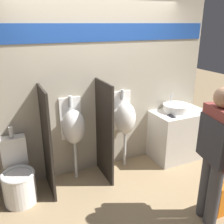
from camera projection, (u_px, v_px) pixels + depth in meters
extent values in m
plane|color=#997F5B|center=(117.00, 184.00, 3.61)|extent=(16.00, 16.00, 0.00)
cube|color=#B2A893|center=(100.00, 84.00, 3.67)|extent=(3.61, 0.06, 2.70)
cube|color=#1E479E|center=(100.00, 33.00, 3.40)|extent=(3.54, 0.01, 0.24)
cube|color=silver|center=(178.00, 135.00, 4.24)|extent=(0.91, 0.56, 0.82)
cylinder|color=white|center=(176.00, 108.00, 4.11)|extent=(0.44, 0.44, 0.12)
cylinder|color=silver|center=(171.00, 98.00, 4.19)|extent=(0.03, 0.03, 0.14)
cube|color=black|center=(171.00, 116.00, 3.89)|extent=(0.07, 0.14, 0.01)
cube|color=#28231E|center=(47.00, 142.00, 3.25)|extent=(0.03, 0.59, 1.46)
cube|color=#28231E|center=(104.00, 132.00, 3.58)|extent=(0.03, 0.59, 1.46)
cylinder|color=silver|center=(76.00, 160.00, 3.67)|extent=(0.04, 0.04, 0.59)
ellipsoid|color=white|center=(74.00, 127.00, 3.50)|extent=(0.33, 0.30, 0.50)
cube|color=white|center=(71.00, 118.00, 3.60)|extent=(0.31, 0.02, 0.63)
cylinder|color=silver|center=(70.00, 102.00, 3.48)|extent=(0.06, 0.06, 0.16)
cylinder|color=silver|center=(125.00, 149.00, 4.00)|extent=(0.04, 0.04, 0.59)
ellipsoid|color=white|center=(125.00, 118.00, 3.82)|extent=(0.33, 0.30, 0.50)
cube|color=white|center=(121.00, 111.00, 3.92)|extent=(0.31, 0.02, 0.63)
cylinder|color=silver|center=(122.00, 95.00, 3.80)|extent=(0.06, 0.06, 0.16)
cylinder|color=white|center=(20.00, 188.00, 3.20)|extent=(0.41, 0.41, 0.40)
torus|color=white|center=(18.00, 174.00, 3.12)|extent=(0.42, 0.42, 0.04)
cube|color=white|center=(14.00, 151.00, 3.31)|extent=(0.32, 0.16, 0.40)
cylinder|color=silver|center=(11.00, 132.00, 3.20)|extent=(0.06, 0.06, 0.14)
cylinder|color=#3D3D42|center=(214.00, 195.00, 2.78)|extent=(0.15, 0.15, 0.78)
cylinder|color=#3D3D42|center=(206.00, 187.00, 2.92)|extent=(0.15, 0.15, 0.78)
cube|color=brown|center=(218.00, 135.00, 2.61)|extent=(0.26, 0.43, 0.62)
cube|color=#2D2D33|center=(218.00, 140.00, 2.63)|extent=(0.28, 0.46, 0.49)
cylinder|color=brown|center=(205.00, 129.00, 2.84)|extent=(0.10, 0.10, 0.57)
sphere|color=#A87A5B|center=(224.00, 97.00, 2.47)|extent=(0.21, 0.21, 0.21)
cube|color=orange|center=(223.00, 198.00, 3.02)|extent=(0.28, 0.16, 0.40)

